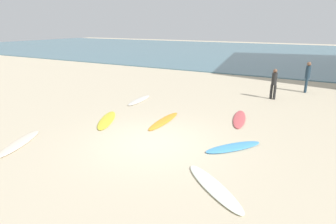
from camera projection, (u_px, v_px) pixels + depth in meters
name	position (u px, v px, depth m)	size (l,w,h in m)	color
ground_plane	(153.00, 143.00, 9.97)	(120.00, 120.00, 0.00)	beige
ocean_water	(285.00, 54.00, 39.39)	(120.00, 40.00, 0.08)	slate
surfboard_0	(107.00, 120.00, 12.25)	(0.58, 2.48, 0.08)	yellow
surfboard_1	(233.00, 147.00, 9.55)	(0.56, 2.15, 0.08)	#499BD8
surfboard_2	(20.00, 143.00, 9.88)	(0.50, 2.36, 0.08)	#F8E1C9
surfboard_3	(139.00, 100.00, 15.41)	(0.49, 2.29, 0.09)	silver
surfboard_4	(239.00, 119.00, 12.39)	(0.51, 2.55, 0.08)	#D95256
surfboard_5	(164.00, 121.00, 12.15)	(0.49, 2.59, 0.07)	gold
surfboard_6	(214.00, 187.00, 7.21)	(0.50, 2.46, 0.08)	white
beachgoer_mid	(274.00, 82.00, 15.54)	(0.35, 0.35, 1.68)	black
beachgoer_far	(307.00, 75.00, 17.04)	(0.29, 0.34, 1.85)	#1E3342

